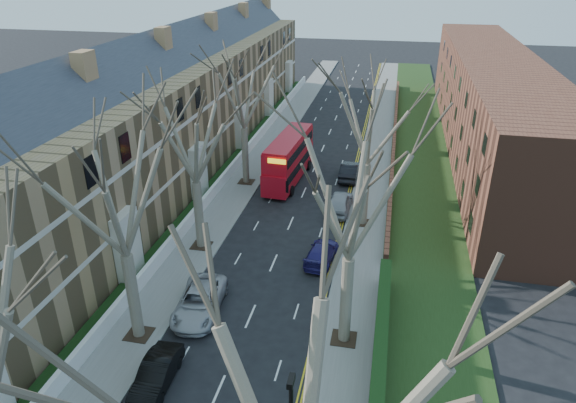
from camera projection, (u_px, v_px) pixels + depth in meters
The scene contains 17 objects.
pavement_left at pixel (271, 144), 58.20m from camera, with size 3.00×102.00×0.12m, color slate.
pavement_right at pixel (377, 152), 55.99m from camera, with size 3.00×102.00×0.12m, color slate.
terrace_left at pixel (175, 113), 50.17m from camera, with size 9.70×78.00×13.60m.
flats_right at pixel (490, 104), 55.26m from camera, with size 13.97×54.00×10.00m.
front_wall_left at pixel (236, 164), 51.21m from camera, with size 0.30×78.00×1.00m.
grass_verge_right at pixel (420, 154), 55.12m from camera, with size 6.00×102.00×0.06m.
tree_left_mid at pixel (115, 182), 24.93m from camera, with size 10.50×10.50×14.71m.
tree_left_far at pixel (191, 127), 33.88m from camera, with size 10.15×10.15×14.22m.
tree_left_dist at pixel (242, 82), 44.31m from camera, with size 10.50×10.50×14.71m.
tree_right_mid at pixel (353, 185), 24.60m from camera, with size 10.50×10.50×14.71m.
tree_right_far at pixel (371, 112), 37.06m from camera, with size 10.15×10.15×14.22m.
double_decker_bus at pixel (289, 160), 48.13m from camera, with size 3.10×10.17×4.23m.
car_left_mid at pixel (157, 374), 25.55m from camera, with size 1.46×4.19×1.38m, color black.
car_left_far at pixel (200, 301), 30.75m from camera, with size 2.50×5.43×1.51m, color #A7A6AC.
car_right_near at pixel (321, 253), 35.97m from camera, with size 1.79×4.41×1.28m, color navy.
car_right_mid at pixel (340, 203), 42.86m from camera, with size 1.89×4.69×1.60m, color #93949C.
car_right_far at pixel (349, 171), 49.15m from camera, with size 1.64×4.70×1.55m, color black.
Camera 1 is at (7.24, -14.65, 19.57)m, focal length 32.00 mm.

